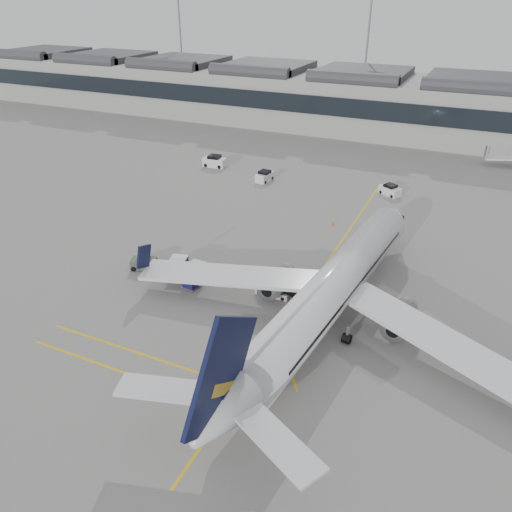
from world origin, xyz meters
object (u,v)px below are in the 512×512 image
at_px(ramp_agent_a, 272,280).
at_px(pushback_tug, 144,263).
at_px(ramp_agent_b, 238,270).
at_px(airliner_main, 330,292).
at_px(belt_loader, 272,290).
at_px(baggage_cart_a, 279,279).

relative_size(ramp_agent_a, pushback_tug, 0.57).
bearing_deg(ramp_agent_b, pushback_tug, 18.12).
bearing_deg(airliner_main, belt_loader, 167.38).
bearing_deg(baggage_cart_a, airliner_main, -9.95).
height_order(airliner_main, baggage_cart_a, airliner_main).
bearing_deg(pushback_tug, baggage_cart_a, -10.68).
relative_size(belt_loader, ramp_agent_a, 2.39).
xyz_separation_m(belt_loader, ramp_agent_b, (-4.69, 1.57, 0.32)).
height_order(baggage_cart_a, ramp_agent_a, ramp_agent_a).
relative_size(belt_loader, baggage_cart_a, 2.18).
distance_m(belt_loader, baggage_cart_a, 1.77).
bearing_deg(airliner_main, ramp_agent_b, 167.39).
height_order(ramp_agent_b, pushback_tug, ramp_agent_b).
height_order(belt_loader, pushback_tug, belt_loader).
height_order(ramp_agent_a, pushback_tug, ramp_agent_a).
height_order(belt_loader, baggage_cart_a, belt_loader).
xyz_separation_m(belt_loader, baggage_cart_a, (-0.03, 1.73, 0.38)).
xyz_separation_m(belt_loader, ramp_agent_a, (-0.55, 1.10, 0.38)).
bearing_deg(belt_loader, ramp_agent_a, 116.24).
xyz_separation_m(baggage_cart_a, pushback_tug, (-14.96, -2.79, -0.21)).
xyz_separation_m(airliner_main, belt_loader, (-6.53, 2.20, -2.80)).
distance_m(baggage_cart_a, ramp_agent_b, 4.66).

